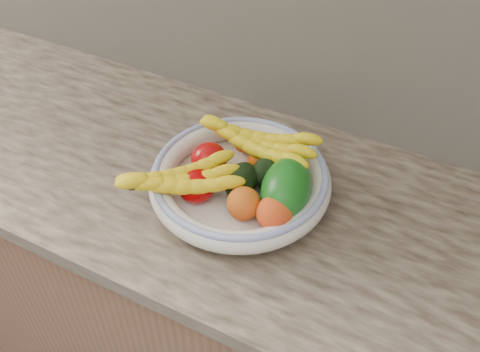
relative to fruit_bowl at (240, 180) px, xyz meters
name	(u,v)px	position (x,y,z in m)	size (l,w,h in m)	color
kitchen_counter	(244,298)	(0.00, 0.03, -0.48)	(2.44, 0.66, 1.40)	brown
fruit_bowl	(240,180)	(0.00, 0.00, 0.00)	(0.39, 0.39, 0.08)	silver
clementine_back_left	(245,142)	(-0.04, 0.11, 0.01)	(0.05, 0.05, 0.05)	#E95604
clementine_back_right	(268,156)	(0.02, 0.09, 0.01)	(0.06, 0.06, 0.05)	#EE5205
clementine_back_mid	(259,160)	(0.01, 0.07, 0.01)	(0.05, 0.05, 0.05)	#FF5D05
tomato_left	(209,159)	(-0.08, 0.02, 0.01)	(0.08, 0.08, 0.07)	#A20809
tomato_near_left	(196,185)	(-0.07, -0.07, 0.01)	(0.08, 0.08, 0.07)	#A70102
avocado_center	(241,181)	(0.01, -0.02, 0.02)	(0.07, 0.10, 0.07)	black
avocado_right	(271,170)	(0.05, 0.04, 0.02)	(0.07, 0.10, 0.07)	black
green_mango	(286,188)	(0.11, 0.00, 0.03)	(0.10, 0.16, 0.11)	#105912
peach_front	(244,203)	(0.05, -0.07, 0.02)	(0.07, 0.07, 0.07)	orange
peach_right	(274,213)	(0.11, -0.07, 0.02)	(0.07, 0.07, 0.07)	orange
banana_bunch_back	(257,145)	(0.00, 0.08, 0.04)	(0.29, 0.11, 0.08)	yellow
banana_bunch_front	(180,182)	(-0.09, -0.09, 0.03)	(0.27, 0.11, 0.08)	yellow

